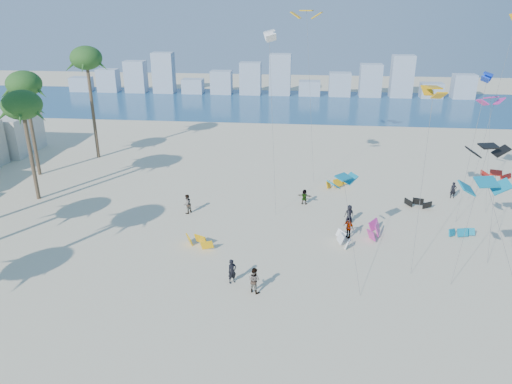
# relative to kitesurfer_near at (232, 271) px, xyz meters

# --- Properties ---
(ground) EXTENTS (220.00, 220.00, 0.00)m
(ground) POSITION_rel_kitesurfer_near_xyz_m (-1.93, -9.27, -0.94)
(ground) COLOR beige
(ground) RESTS_ON ground
(ocean) EXTENTS (220.00, 220.00, 0.00)m
(ocean) POSITION_rel_kitesurfer_near_xyz_m (-1.93, 62.73, -0.93)
(ocean) COLOR navy
(ocean) RESTS_ON ground
(kitesurfer_near) EXTENTS (0.82, 0.78, 1.88)m
(kitesurfer_near) POSITION_rel_kitesurfer_near_xyz_m (0.00, 0.00, 0.00)
(kitesurfer_near) COLOR black
(kitesurfer_near) RESTS_ON ground
(kitesurfer_mid) EXTENTS (1.17, 1.09, 1.92)m
(kitesurfer_mid) POSITION_rel_kitesurfer_near_xyz_m (1.71, -1.02, 0.02)
(kitesurfer_mid) COLOR gray
(kitesurfer_mid) RESTS_ON ground
(kitesurfers_far) EXTENTS (29.46, 18.53, 1.92)m
(kitesurfers_far) POSITION_rel_kitesurfer_near_xyz_m (8.30, 9.99, -0.06)
(kitesurfers_far) COLOR black
(kitesurfers_far) RESTS_ON ground
(grounded_kites) EXTENTS (25.23, 16.86, 1.02)m
(grounded_kites) POSITION_rel_kitesurfer_near_xyz_m (9.53, 10.98, -0.49)
(grounded_kites) COLOR #E3A40B
(grounded_kites) RESTS_ON ground
(flying_kites) EXTENTS (24.69, 35.04, 18.56)m
(flying_kites) POSITION_rel_kitesurfer_near_xyz_m (13.10, 12.56, 12.00)
(flying_kites) COLOR #0C7596
(flying_kites) RESTS_ON ground
(distant_skyline) EXTENTS (85.00, 3.00, 8.40)m
(distant_skyline) POSITION_rel_kitesurfer_near_xyz_m (-3.12, 72.73, 2.15)
(distant_skyline) COLOR #9EADBF
(distant_skyline) RESTS_ON ground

